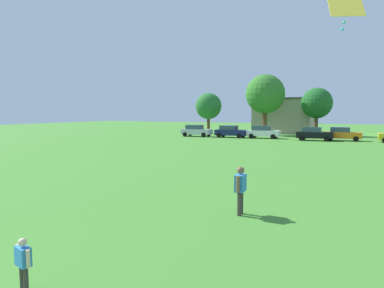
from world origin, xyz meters
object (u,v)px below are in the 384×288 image
(tree_center, at_px, (265,94))
(adult_bystander, at_px, (240,186))
(parked_car_navy_1, at_px, (230,131))
(parked_car_silver_0, at_px, (196,131))
(kite, at_px, (346,9))
(parked_car_black_3, at_px, (314,134))
(child_kite_flyer, at_px, (23,260))
(tree_far_right, at_px, (317,103))
(parked_car_white_2, at_px, (263,132))
(tree_far_left, at_px, (208,106))
(parked_car_orange_4, at_px, (342,134))

(tree_center, bearing_deg, adult_bystander, -77.52)
(parked_car_navy_1, bearing_deg, adult_bystander, -70.62)
(parked_car_silver_0, distance_m, tree_center, 12.16)
(kite, height_order, parked_car_navy_1, kite)
(parked_car_navy_1, relative_size, parked_car_black_3, 1.00)
(parked_car_navy_1, bearing_deg, child_kite_flyer, -76.53)
(parked_car_navy_1, xyz_separation_m, tree_far_right, (10.32, 9.44, 3.98))
(parked_car_white_2, bearing_deg, child_kite_flyer, -82.41)
(tree_far_right, bearing_deg, tree_far_left, -170.75)
(parked_car_white_2, bearing_deg, tree_far_right, 57.15)
(parked_car_white_2, relative_size, parked_car_black_3, 1.00)
(tree_far_right, bearing_deg, parked_car_black_3, -85.18)
(parked_car_white_2, bearing_deg, parked_car_navy_1, -174.83)
(parked_car_navy_1, height_order, tree_far_left, tree_far_left)
(adult_bystander, bearing_deg, parked_car_black_3, -1.08)
(child_kite_flyer, height_order, parked_car_navy_1, parked_car_navy_1)
(parked_car_black_3, xyz_separation_m, tree_far_right, (-0.86, 10.16, 3.98))
(parked_car_orange_4, distance_m, tree_center, 14.00)
(child_kite_flyer, height_order, adult_bystander, adult_bystander)
(parked_car_silver_0, height_order, tree_far_left, tree_far_left)
(adult_bystander, bearing_deg, parked_car_orange_4, -6.22)
(tree_far_right, bearing_deg, parked_car_orange_4, -65.38)
(parked_car_silver_0, relative_size, parked_car_black_3, 1.00)
(parked_car_silver_0, distance_m, parked_car_orange_4, 19.53)
(parked_car_silver_0, distance_m, parked_car_navy_1, 5.14)
(parked_car_silver_0, distance_m, tree_far_right, 18.65)
(parked_car_black_3, xyz_separation_m, parked_car_orange_4, (3.20, 1.31, 0.00))
(adult_bystander, height_order, tree_far_right, tree_far_right)
(kite, relative_size, tree_far_right, 0.17)
(parked_car_silver_0, xyz_separation_m, parked_car_black_3, (16.31, -0.51, 0.00))
(kite, height_order, parked_car_orange_4, kite)
(adult_bystander, relative_size, parked_car_silver_0, 0.40)
(adult_bystander, height_order, parked_car_white_2, adult_bystander)
(tree_far_left, relative_size, tree_center, 0.72)
(parked_car_white_2, bearing_deg, parked_car_black_3, -9.47)
(tree_far_left, distance_m, tree_center, 9.38)
(child_kite_flyer, height_order, tree_far_left, tree_far_left)
(parked_car_white_2, bearing_deg, parked_car_orange_4, 1.11)
(child_kite_flyer, bearing_deg, tree_center, 114.28)
(child_kite_flyer, height_order, parked_car_silver_0, parked_car_silver_0)
(parked_car_silver_0, xyz_separation_m, tree_far_right, (15.45, 9.64, 3.98))
(child_kite_flyer, xyz_separation_m, adult_bystander, (2.31, 7.06, 0.36))
(kite, xyz_separation_m, parked_car_orange_4, (-1.32, 35.12, -6.07))
(child_kite_flyer, height_order, tree_far_right, tree_far_right)
(child_kite_flyer, distance_m, parked_car_orange_4, 43.49)
(tree_center, bearing_deg, parked_car_silver_0, -139.11)
(kite, height_order, parked_car_white_2, kite)
(child_kite_flyer, height_order, parked_car_white_2, parked_car_white_2)
(kite, bearing_deg, tree_far_right, 96.97)
(tree_far_left, bearing_deg, parked_car_black_3, -23.43)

